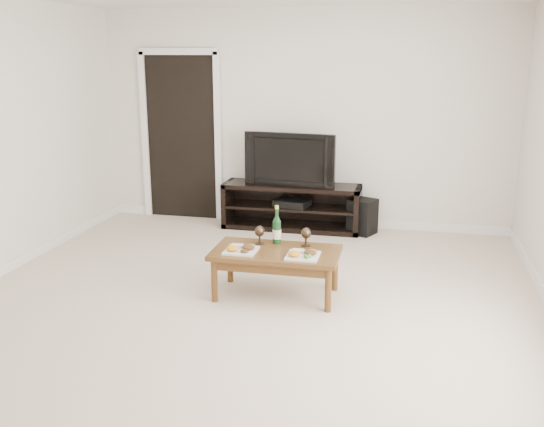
{
  "coord_description": "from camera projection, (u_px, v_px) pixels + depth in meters",
  "views": [
    {
      "loc": [
        1.27,
        -4.48,
        2.09
      ],
      "look_at": [
        0.12,
        0.58,
        0.7
      ],
      "focal_mm": 40.0,
      "sensor_mm": 36.0,
      "label": 1
    }
  ],
  "objects": [
    {
      "name": "av_receiver",
      "position": [
        292.0,
        203.0,
        7.3
      ],
      "size": [
        0.45,
        0.37,
        0.08
      ],
      "primitive_type": "cube",
      "rotation": [
        0.0,
        0.0,
        -0.2
      ],
      "color": "black",
      "rests_on": "media_console"
    },
    {
      "name": "television",
      "position": [
        292.0,
        158.0,
        7.17
      ],
      "size": [
        1.1,
        0.26,
        0.63
      ],
      "primitive_type": "imported",
      "rotation": [
        0.0,
        0.0,
        -0.1
      ],
      "color": "black",
      "rests_on": "media_console"
    },
    {
      "name": "subwoofer",
      "position": [
        362.0,
        217.0,
        7.13
      ],
      "size": [
        0.37,
        0.37,
        0.42
      ],
      "primitive_type": "cube",
      "rotation": [
        0.0,
        0.0,
        -0.43
      ],
      "color": "black",
      "rests_on": "ground"
    },
    {
      "name": "back_wall",
      "position": [
        303.0,
        119.0,
        7.3
      ],
      "size": [
        5.0,
        0.04,
        2.6
      ],
      "primitive_type": "cube",
      "color": "silver",
      "rests_on": "ground"
    },
    {
      "name": "wine_bottle",
      "position": [
        277.0,
        225.0,
        5.41
      ],
      "size": [
        0.07,
        0.07,
        0.35
      ],
      "primitive_type": "cylinder",
      "color": "#0F3817",
      "rests_on": "coffee_table"
    },
    {
      "name": "plate_right",
      "position": [
        303.0,
        253.0,
        5.08
      ],
      "size": [
        0.27,
        0.27,
        0.07
      ],
      "primitive_type": "cube",
      "color": "white",
      "rests_on": "coffee_table"
    },
    {
      "name": "goblet_right",
      "position": [
        306.0,
        237.0,
        5.35
      ],
      "size": [
        0.09,
        0.09,
        0.17
      ],
      "primitive_type": null,
      "color": "#3A2C20",
      "rests_on": "coffee_table"
    },
    {
      "name": "media_console",
      "position": [
        292.0,
        206.0,
        7.33
      ],
      "size": [
        1.65,
        0.45,
        0.55
      ],
      "primitive_type": "cube",
      "color": "black",
      "rests_on": "ground"
    },
    {
      "name": "goblet_left",
      "position": [
        260.0,
        235.0,
        5.41
      ],
      "size": [
        0.09,
        0.09,
        0.17
      ],
      "primitive_type": null,
      "color": "#3A2C20",
      "rests_on": "coffee_table"
    },
    {
      "name": "coffee_table",
      "position": [
        276.0,
        273.0,
        5.31
      ],
      "size": [
        1.1,
        0.61,
        0.42
      ],
      "primitive_type": "cube",
      "rotation": [
        0.0,
        0.0,
        0.01
      ],
      "color": "#543617",
      "rests_on": "ground"
    },
    {
      "name": "doorway",
      "position": [
        182.0,
        138.0,
        7.67
      ],
      "size": [
        0.9,
        0.02,
        2.05
      ],
      "primitive_type": "cube",
      "color": "black",
      "rests_on": "ground"
    },
    {
      "name": "plate_left",
      "position": [
        241.0,
        248.0,
        5.22
      ],
      "size": [
        0.27,
        0.27,
        0.07
      ],
      "primitive_type": "cube",
      "color": "white",
      "rests_on": "coffee_table"
    },
    {
      "name": "floor",
      "position": [
        243.0,
        311.0,
        5.03
      ],
      "size": [
        5.5,
        5.5,
        0.0
      ],
      "primitive_type": "plane",
      "color": "beige",
      "rests_on": "ground"
    }
  ]
}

